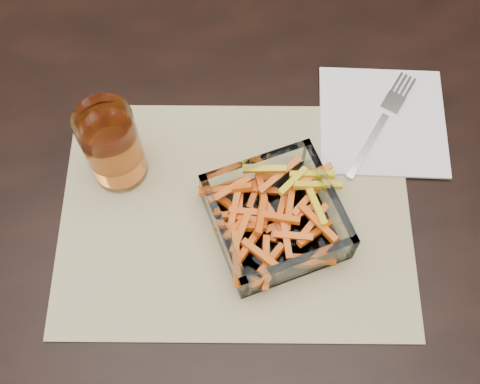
{
  "coord_description": "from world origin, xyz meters",
  "views": [
    {
      "loc": [
        -0.06,
        -0.28,
        1.47
      ],
      "look_at": [
        -0.0,
        0.04,
        0.78
      ],
      "focal_mm": 45.0,
      "sensor_mm": 36.0,
      "label": 1
    }
  ],
  "objects_px": {
    "dining_table": "(248,252)",
    "tumbler": "(113,148)",
    "fork": "(382,121)",
    "glass_bowl": "(276,219)"
  },
  "relations": [
    {
      "from": "dining_table",
      "to": "fork",
      "type": "relative_size",
      "value": 10.29
    },
    {
      "from": "dining_table",
      "to": "glass_bowl",
      "type": "xyz_separation_m",
      "value": [
        0.03,
        -0.0,
        0.11
      ]
    },
    {
      "from": "fork",
      "to": "glass_bowl",
      "type": "bearing_deg",
      "value": -103.67
    },
    {
      "from": "glass_bowl",
      "to": "fork",
      "type": "distance_m",
      "value": 0.22
    },
    {
      "from": "fork",
      "to": "dining_table",
      "type": "bearing_deg",
      "value": -108.87
    },
    {
      "from": "dining_table",
      "to": "tumbler",
      "type": "xyz_separation_m",
      "value": [
        -0.15,
        0.11,
        0.15
      ]
    },
    {
      "from": "dining_table",
      "to": "tumbler",
      "type": "height_order",
      "value": "tumbler"
    },
    {
      "from": "glass_bowl",
      "to": "fork",
      "type": "bearing_deg",
      "value": 35.79
    },
    {
      "from": "dining_table",
      "to": "tumbler",
      "type": "bearing_deg",
      "value": 144.09
    },
    {
      "from": "tumbler",
      "to": "fork",
      "type": "height_order",
      "value": "tumbler"
    }
  ]
}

